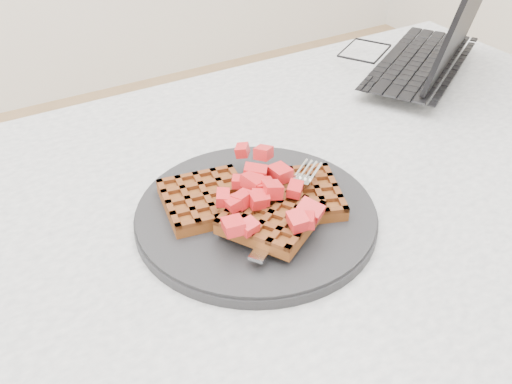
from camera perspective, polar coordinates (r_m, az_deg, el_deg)
table at (r=0.74m, az=3.81°, el=-8.97°), size 1.20×0.80×0.75m
plate at (r=0.65m, az=0.00°, el=-2.28°), size 0.28×0.28×0.02m
waffles at (r=0.64m, az=0.19°, el=-1.10°), size 0.21×0.19×0.03m
strawberry_pile at (r=0.62m, az=0.00°, el=1.04°), size 0.15×0.15×0.02m
fork at (r=0.63m, az=3.54°, el=-1.72°), size 0.16×0.12×0.02m
laptop at (r=1.03m, az=15.11°, el=13.40°), size 0.37×0.35×0.21m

